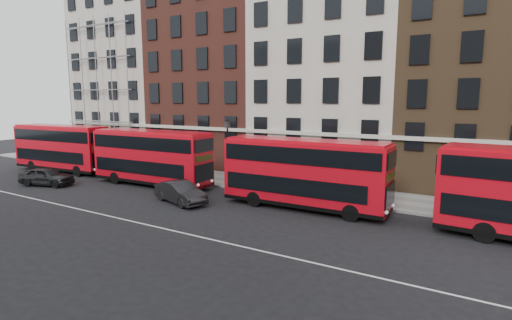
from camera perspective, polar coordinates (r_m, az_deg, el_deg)
The scene contains 12 objects.
ground at distance 22.76m, azimuth -5.77°, elevation -9.21°, with size 120.00×120.00×0.00m, color black.
pavement at distance 31.43m, azimuth 5.91°, elevation -4.04°, with size 80.00×5.00×0.15m, color slate.
kerb at distance 29.25m, azimuth 3.78°, elevation -4.97°, with size 80.00×0.30×0.16m, color gray.
road_centre_line at distance 21.28m, azimuth -9.09°, elevation -10.55°, with size 70.00×0.12×0.01m, color white.
building_terrace at distance 37.71m, azimuth 10.73°, elevation 13.51°, with size 64.00×11.95×22.00m.
bus_a at distance 42.90m, azimuth -26.02°, elevation 1.70°, with size 10.86×3.40×4.49m.
bus_b at distance 33.40m, azimuth -14.77°, elevation 0.53°, with size 10.75×2.97×4.48m.
bus_c at distance 25.50m, azimuth 6.83°, elevation -1.72°, with size 10.70×2.83×4.47m.
car_rear at distance 36.72m, azimuth -27.75°, elevation -2.08°, with size 1.78×4.42×1.51m, color #232426.
car_front at distance 27.57m, azimuth -10.77°, elevation -4.56°, with size 1.55×4.45×1.47m, color black.
lamp_post_left at distance 31.85m, azimuth -4.08°, elevation 1.64°, with size 0.44×0.44×5.33m.
iron_railings at distance 33.27m, azimuth 7.57°, elevation -2.35°, with size 6.60×0.06×1.00m, color black, non-canonical shape.
Camera 1 is at (13.19, -17.18, 6.98)m, focal length 28.00 mm.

